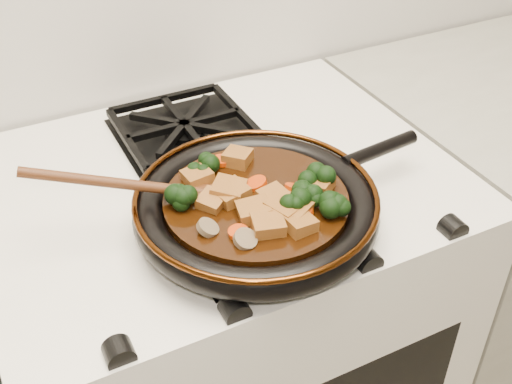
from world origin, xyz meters
name	(u,v)px	position (x,y,z in m)	size (l,w,h in m)	color
stove	(225,354)	(0.00, 1.69, 0.45)	(0.76, 0.60, 0.90)	white
burner_grate_front	(256,219)	(0.00, 1.55, 0.91)	(0.23, 0.23, 0.03)	black
burner_grate_back	(185,129)	(0.00, 1.83, 0.91)	(0.23, 0.23, 0.03)	black
skillet	(257,206)	(0.00, 1.54, 0.94)	(0.48, 0.35, 0.05)	black
braising_sauce	(256,204)	(0.00, 1.54, 0.95)	(0.26, 0.26, 0.02)	black
tofu_cube_0	(301,225)	(0.02, 1.45, 0.97)	(0.04, 0.03, 0.02)	brown
tofu_cube_1	(254,212)	(-0.02, 1.51, 0.97)	(0.04, 0.04, 0.02)	brown
tofu_cube_2	(212,202)	(-0.07, 1.55, 0.97)	(0.04, 0.03, 0.02)	brown
tofu_cube_3	(238,158)	(0.01, 1.63, 0.97)	(0.04, 0.04, 0.02)	brown
tofu_cube_4	(273,198)	(0.01, 1.52, 0.97)	(0.04, 0.03, 0.02)	brown
tofu_cube_5	(228,191)	(-0.04, 1.56, 0.97)	(0.04, 0.05, 0.02)	brown
tofu_cube_6	(283,210)	(0.01, 1.49, 0.97)	(0.04, 0.04, 0.02)	brown
tofu_cube_7	(268,226)	(-0.02, 1.47, 0.97)	(0.04, 0.04, 0.02)	brown
tofu_cube_8	(319,185)	(0.09, 1.52, 0.97)	(0.04, 0.04, 0.02)	brown
tofu_cube_9	(198,178)	(-0.06, 1.61, 0.97)	(0.04, 0.04, 0.02)	brown
tofu_cube_10	(294,211)	(0.02, 1.48, 0.97)	(0.04, 0.04, 0.02)	brown
tofu_cube_11	(232,194)	(-0.04, 1.56, 0.97)	(0.04, 0.04, 0.02)	brown
broccoli_floret_0	(203,169)	(-0.05, 1.63, 0.97)	(0.06, 0.06, 0.05)	black
broccoli_floret_1	(335,207)	(0.08, 1.46, 0.97)	(0.06, 0.06, 0.05)	black
broccoli_floret_2	(305,198)	(0.05, 1.50, 0.97)	(0.06, 0.06, 0.06)	black
broccoli_floret_3	(293,203)	(0.03, 1.50, 0.97)	(0.05, 0.05, 0.05)	black
broccoli_floret_4	(314,179)	(0.08, 1.53, 0.97)	(0.06, 0.06, 0.05)	black
broccoli_floret_5	(180,196)	(-0.10, 1.58, 0.97)	(0.06, 0.06, 0.05)	black
carrot_coin_0	(294,188)	(0.05, 1.53, 0.96)	(0.03, 0.03, 0.01)	#BB3105
carrot_coin_1	(303,212)	(0.04, 1.48, 0.96)	(0.03, 0.03, 0.01)	#BB3105
carrot_coin_2	(256,183)	(0.01, 1.57, 0.96)	(0.03, 0.03, 0.01)	#BB3105
carrot_coin_3	(222,161)	(-0.01, 1.64, 0.96)	(0.03, 0.03, 0.01)	#BB3105
carrot_coin_4	(238,232)	(-0.06, 1.48, 0.96)	(0.03, 0.03, 0.01)	#BB3105
mushroom_slice_0	(245,239)	(-0.06, 1.46, 0.97)	(0.03, 0.03, 0.01)	brown
mushroom_slice_1	(195,179)	(-0.07, 1.61, 0.97)	(0.03, 0.03, 0.01)	brown
mushroom_slice_2	(208,228)	(-0.09, 1.51, 0.97)	(0.03, 0.03, 0.01)	brown
mushroom_slice_3	(315,177)	(0.09, 1.54, 0.97)	(0.03, 0.03, 0.01)	brown
wooden_spoon	(155,188)	(-0.13, 1.60, 0.98)	(0.16, 0.08, 0.25)	#4B2510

